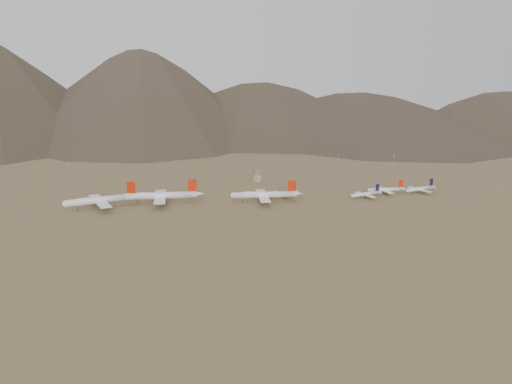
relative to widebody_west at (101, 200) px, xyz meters
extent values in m
plane|color=#9B7C50|center=(130.36, -33.15, -7.35)|extent=(3000.00, 3000.00, 0.00)
cylinder|color=white|center=(-0.29, -0.09, -0.08)|extent=(58.91, 23.46, 6.17)
sphere|color=white|center=(-28.84, -8.87, -0.08)|extent=(6.05, 6.05, 6.05)
cone|color=white|center=(31.68, 9.74, 0.38)|extent=(11.91, 8.47, 5.56)
cube|color=white|center=(-1.43, -0.44, -1.00)|extent=(25.23, 55.15, 0.77)
cube|color=white|center=(27.12, 8.34, 0.54)|extent=(11.26, 21.47, 0.37)
cube|color=red|center=(25.97, 7.99, 8.48)|extent=(7.59, 2.81, 10.95)
cylinder|color=black|center=(-20.28, -6.24, -5.26)|extent=(0.40, 0.40, 4.18)
cylinder|color=black|center=(0.40, 1.74, -5.26)|extent=(0.50, 0.50, 4.18)
cylinder|color=black|center=(1.30, -1.21, -5.26)|extent=(0.50, 0.50, 4.18)
ellipsoid|color=white|center=(-15.14, -4.66, 1.62)|extent=(19.63, 10.04, 3.70)
cylinder|color=slate|center=(-4.65, 10.03, -2.53)|extent=(6.53, 4.41, 2.78)
cylinder|color=slate|center=(1.79, -10.91, -2.53)|extent=(6.53, 4.41, 2.78)
cylinder|color=slate|center=(-7.55, 19.45, -2.53)|extent=(6.53, 4.41, 2.78)
cylinder|color=slate|center=(4.68, -20.33, -2.53)|extent=(6.53, 4.41, 2.78)
cylinder|color=white|center=(53.13, 4.83, 0.22)|extent=(62.44, 9.14, 6.43)
sphere|color=white|center=(22.05, 6.19, 0.22)|extent=(6.30, 6.30, 6.30)
cone|color=white|center=(87.94, 3.30, 0.71)|extent=(11.44, 6.27, 5.79)
cube|color=white|center=(51.88, 4.88, -0.74)|extent=(12.44, 57.41, 0.80)
cube|color=white|center=(82.96, 3.52, 0.87)|extent=(6.54, 21.90, 0.39)
cube|color=red|center=(81.72, 3.57, 9.14)|extent=(8.11, 0.93, 11.41)
cylinder|color=black|center=(31.37, 5.78, -5.17)|extent=(0.41, 0.41, 4.36)
cylinder|color=black|center=(54.44, 6.38, -5.17)|extent=(0.52, 0.52, 4.36)
cylinder|color=black|center=(54.30, 3.17, -5.17)|extent=(0.52, 0.52, 4.36)
ellipsoid|color=white|center=(36.97, 5.53, 1.99)|extent=(20.10, 5.69, 3.86)
cylinder|color=slate|center=(52.38, 16.28, -2.33)|extent=(6.34, 3.16, 2.89)
cylinder|color=slate|center=(51.39, -6.52, -2.33)|extent=(6.34, 3.16, 2.89)
cylinder|color=slate|center=(52.83, 26.53, -2.33)|extent=(6.34, 3.16, 2.89)
cylinder|color=slate|center=(50.94, -16.77, -2.33)|extent=(6.34, 3.16, 2.89)
cylinder|color=white|center=(147.43, -8.66, -0.39)|extent=(57.51, 12.13, 5.91)
sphere|color=white|center=(119.00, -5.53, -0.39)|extent=(5.79, 5.79, 5.79)
cone|color=white|center=(179.28, -12.16, 0.06)|extent=(10.82, 6.41, 5.32)
cube|color=white|center=(146.30, -8.54, -1.27)|extent=(14.83, 53.13, 0.74)
cube|color=white|center=(174.73, -11.66, 0.20)|extent=(7.30, 20.37, 0.35)
cube|color=red|center=(173.59, -11.54, 7.81)|extent=(7.45, 1.34, 10.49)
cylinder|color=black|center=(127.53, -6.47, -5.34)|extent=(0.38, 0.38, 4.00)
cylinder|color=black|center=(148.73, -7.32, -5.34)|extent=(0.48, 0.48, 4.00)
cylinder|color=black|center=(148.41, -10.25, -5.34)|extent=(0.48, 0.48, 4.00)
ellipsoid|color=white|center=(132.65, -7.03, 1.24)|extent=(18.68, 6.41, 3.55)
cylinder|color=slate|center=(147.44, 1.89, -2.74)|extent=(5.98, 3.27, 2.66)
cylinder|color=slate|center=(145.15, -18.96, -2.74)|extent=(5.98, 3.27, 2.66)
cylinder|color=slate|center=(148.47, 11.27, -2.74)|extent=(5.98, 3.27, 2.66)
cylinder|color=slate|center=(144.12, -28.34, -2.74)|extent=(5.98, 3.27, 2.66)
cylinder|color=white|center=(168.71, 7.33, -3.33)|extent=(31.02, 11.52, 3.39)
sphere|color=white|center=(153.65, 3.21, -3.33)|extent=(3.32, 3.32, 3.32)
cone|color=white|center=(185.58, 11.95, -3.08)|extent=(6.23, 4.43, 3.05)
cube|color=white|center=(168.11, 7.17, -3.84)|extent=(11.89, 27.14, 0.42)
cube|color=white|center=(183.17, 11.29, -2.99)|extent=(5.40, 10.55, 0.20)
cube|color=black|center=(182.57, 11.13, 1.71)|extent=(4.00, 1.37, 6.69)
cylinder|color=black|center=(158.17, 4.45, -6.19)|extent=(0.36, 0.36, 2.32)
cylinder|color=black|center=(169.09, 8.32, -6.19)|extent=(0.45, 0.45, 2.32)
cylinder|color=black|center=(169.54, 6.68, -6.19)|extent=(0.45, 0.45, 2.32)
cylinder|color=slate|center=(166.13, 14.40, -4.68)|extent=(3.42, 2.30, 1.53)
cylinder|color=slate|center=(170.09, -0.06, -4.68)|extent=(3.42, 2.30, 1.53)
cylinder|color=white|center=(247.58, -13.41, -3.27)|extent=(31.42, 11.90, 3.44)
sphere|color=white|center=(232.34, -17.70, -3.27)|extent=(3.37, 3.37, 3.37)
cone|color=white|center=(264.65, -8.59, -3.02)|extent=(6.33, 4.53, 3.09)
cube|color=white|center=(246.97, -13.58, -3.79)|extent=(12.24, 27.50, 0.43)
cube|color=white|center=(262.21, -9.28, -2.93)|extent=(5.54, 10.70, 0.21)
cube|color=black|center=(261.60, -9.45, 1.84)|extent=(4.05, 1.41, 6.79)
cylinder|color=black|center=(236.91, -16.41, -6.17)|extent=(0.36, 0.36, 2.35)
cylinder|color=black|center=(247.96, -12.41, -6.17)|extent=(0.45, 0.45, 2.35)
cylinder|color=black|center=(248.42, -14.06, -6.17)|extent=(0.45, 0.45, 2.35)
cylinder|color=slate|center=(244.91, -6.26, -4.64)|extent=(3.47, 2.35, 1.55)
cylinder|color=slate|center=(249.03, -20.89, -4.64)|extent=(3.47, 2.35, 1.55)
cylinder|color=white|center=(274.71, -0.68, -2.85)|extent=(35.05, 4.51, 3.80)
sphere|color=white|center=(257.22, -0.33, -2.85)|extent=(3.72, 3.72, 3.72)
cone|color=white|center=(294.29, -1.08, -2.56)|extent=(6.37, 3.55, 3.42)
cube|color=white|center=(274.01, -0.67, -3.42)|extent=(6.21, 30.09, 0.47)
cube|color=white|center=(291.50, -1.02, -2.47)|extent=(3.38, 11.46, 0.23)
cube|color=red|center=(290.80, -1.01, 2.80)|extent=(4.55, 0.43, 7.50)
cylinder|color=black|center=(262.46, -0.43, -6.05)|extent=(0.40, 0.40, 2.60)
cylinder|color=black|center=(275.43, 0.25, -6.05)|extent=(0.50, 0.50, 2.60)
cylinder|color=black|center=(275.39, -1.65, -6.05)|extent=(0.50, 0.50, 2.60)
cylinder|color=slate|center=(274.18, 7.73, -4.36)|extent=(3.53, 1.78, 1.71)
cylinder|color=slate|center=(273.84, -9.06, -4.36)|extent=(3.53, 1.78, 1.71)
cylinder|color=white|center=(310.85, -3.67, -2.97)|extent=(33.61, 13.39, 3.69)
sphere|color=white|center=(294.58, -8.59, -2.97)|extent=(3.62, 3.62, 3.62)
cone|color=white|center=(329.07, 1.85, -2.70)|extent=(6.82, 4.95, 3.32)
cube|color=white|center=(310.20, -3.86, -3.53)|extent=(13.65, 29.47, 0.46)
cube|color=white|center=(326.47, 1.06, -2.61)|extent=(6.14, 11.49, 0.22)
cube|color=black|center=(325.82, 0.87, 2.51)|extent=(4.33, 1.60, 7.29)
cylinder|color=black|center=(299.46, -7.12, -6.08)|extent=(0.39, 0.39, 2.53)
cylinder|color=black|center=(311.23, -2.59, -6.08)|extent=(0.49, 0.49, 2.53)
cylinder|color=black|center=(311.76, -4.35, -6.08)|extent=(0.49, 0.49, 2.53)
cylinder|color=slate|center=(307.83, 3.95, -4.44)|extent=(3.74, 2.58, 1.66)
cylinder|color=slate|center=(312.56, -11.67, -4.44)|extent=(3.74, 2.58, 1.66)
cube|color=#978A66|center=(160.36, 86.85, -3.35)|extent=(8.00, 8.00, 8.00)
cube|color=slate|center=(160.36, 86.85, 2.65)|extent=(6.00, 6.00, 4.00)
cylinder|color=gray|center=(-40.77, 91.33, 5.15)|extent=(0.50, 0.50, 25.00)
cube|color=gray|center=(-40.77, 91.33, 17.95)|extent=(2.00, 0.60, 0.80)
cylinder|color=gray|center=(71.40, 98.45, 5.15)|extent=(0.50, 0.50, 25.00)
cube|color=gray|center=(71.40, 98.45, 17.95)|extent=(2.00, 0.60, 0.80)
cylinder|color=gray|center=(156.98, 75.90, 5.15)|extent=(0.50, 0.50, 25.00)
cube|color=gray|center=(156.98, 75.90, 17.95)|extent=(2.00, 0.60, 0.80)
cylinder|color=gray|center=(263.44, 103.66, 5.15)|extent=(0.50, 0.50, 25.00)
cube|color=gray|center=(263.44, 103.66, 17.95)|extent=(2.00, 0.60, 0.80)
cylinder|color=gray|center=(326.43, 85.63, 5.15)|extent=(0.50, 0.50, 25.00)
cube|color=gray|center=(326.43, 85.63, 17.95)|extent=(2.00, 0.60, 0.80)
ellipsoid|color=olive|center=(195.04, -129.86, -7.10)|extent=(0.77, 0.77, 0.50)
ellipsoid|color=olive|center=(-13.06, -102.59, -6.99)|extent=(1.05, 1.05, 0.71)
ellipsoid|color=olive|center=(-7.94, -109.28, -7.12)|extent=(0.63, 0.63, 0.44)
ellipsoid|color=olive|center=(31.14, -71.66, -7.15)|extent=(0.60, 0.60, 0.39)
ellipsoid|color=olive|center=(199.50, -76.95, -7.10)|extent=(0.96, 0.96, 0.50)
ellipsoid|color=olive|center=(252.58, -128.34, -7.10)|extent=(0.87, 0.87, 0.50)
ellipsoid|color=olive|center=(192.34, -203.26, -7.10)|extent=(0.88, 0.88, 0.49)
ellipsoid|color=olive|center=(199.00, -95.59, -7.03)|extent=(1.09, 1.09, 0.63)
ellipsoid|color=olive|center=(287.72, -112.59, -7.13)|extent=(0.58, 0.58, 0.43)
ellipsoid|color=olive|center=(-20.96, -147.29, -7.04)|extent=(0.79, 0.79, 0.62)
ellipsoid|color=olive|center=(69.28, -30.45, -6.94)|extent=(1.08, 1.08, 0.81)
ellipsoid|color=olive|center=(56.18, -112.67, -7.02)|extent=(0.90, 0.90, 0.65)
ellipsoid|color=olive|center=(292.14, -121.00, -7.09)|extent=(0.63, 0.63, 0.52)
ellipsoid|color=olive|center=(235.88, -181.18, -7.14)|extent=(0.77, 0.77, 0.42)
ellipsoid|color=olive|center=(123.74, -91.25, -7.06)|extent=(0.83, 0.83, 0.57)
ellipsoid|color=olive|center=(-36.27, -129.29, -7.13)|extent=(0.74, 0.74, 0.43)
ellipsoid|color=olive|center=(45.37, -139.83, -7.14)|extent=(0.53, 0.53, 0.41)
ellipsoid|color=olive|center=(194.20, -166.96, -7.00)|extent=(0.92, 0.92, 0.68)
ellipsoid|color=olive|center=(105.50, -113.34, -7.11)|extent=(0.78, 0.78, 0.46)
ellipsoid|color=olive|center=(102.68, -132.20, -7.00)|extent=(0.91, 0.91, 0.69)
ellipsoid|color=olive|center=(244.17, -57.45, -6.99)|extent=(0.98, 0.98, 0.71)
ellipsoid|color=olive|center=(128.85, -119.70, -7.14)|extent=(0.73, 0.73, 0.42)
ellipsoid|color=olive|center=(-30.77, -50.65, -7.10)|extent=(0.73, 0.73, 0.49)
ellipsoid|color=olive|center=(278.66, -128.60, -7.10)|extent=(0.72, 0.72, 0.49)
ellipsoid|color=olive|center=(93.67, -84.15, -6.95)|extent=(0.90, 0.90, 0.78)
ellipsoid|color=olive|center=(250.56, -178.96, -7.05)|extent=(0.92, 0.92, 0.59)
camera|label=1|loc=(47.62, -453.09, 105.34)|focal=35.00mm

